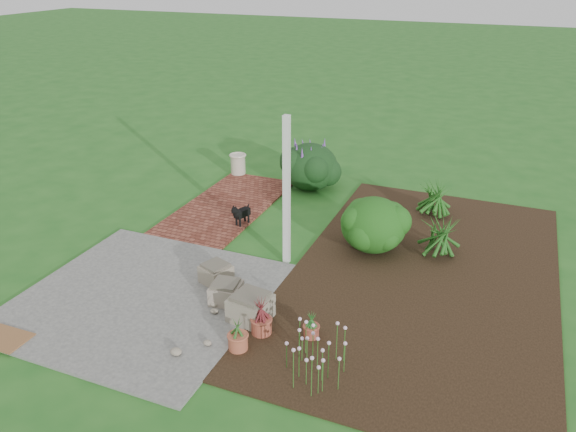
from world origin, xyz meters
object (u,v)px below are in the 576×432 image
at_px(black_dog, 241,213).
at_px(stone_trough_near, 251,308).
at_px(evergreen_shrub, 374,223).
at_px(cream_ceramic_urn, 238,164).

bearing_deg(black_dog, stone_trough_near, -42.92).
bearing_deg(evergreen_shrub, cream_ceramic_urn, 147.86).
xyz_separation_m(stone_trough_near, evergreen_shrub, (1.02, 2.70, 0.30)).
height_order(stone_trough_near, evergreen_shrub, evergreen_shrub).
relative_size(cream_ceramic_urn, evergreen_shrub, 0.40).
bearing_deg(cream_ceramic_urn, stone_trough_near, -61.20).
relative_size(black_dog, evergreen_shrub, 0.41).
bearing_deg(evergreen_shrub, stone_trough_near, -110.75).
height_order(black_dog, evergreen_shrub, evergreen_shrub).
xyz_separation_m(stone_trough_near, black_dog, (-1.50, 2.66, 0.07)).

